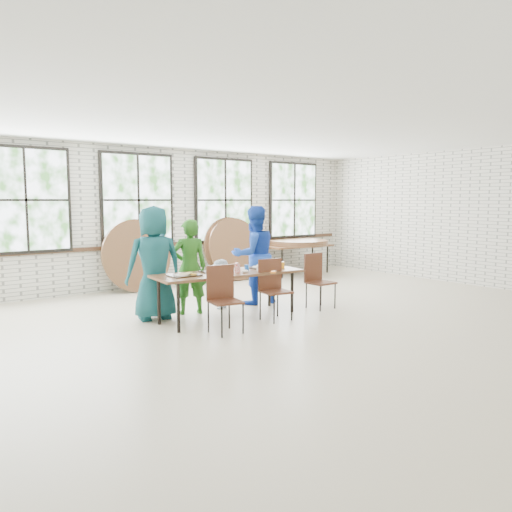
{
  "coord_description": "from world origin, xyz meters",
  "views": [
    {
      "loc": [
        -4.51,
        -5.38,
        1.87
      ],
      "look_at": [
        0.0,
        0.4,
        1.05
      ],
      "focal_mm": 35.0,
      "sensor_mm": 36.0,
      "label": 1
    }
  ],
  "objects_px": {
    "dining_table": "(229,275)",
    "chair_near_left": "(223,293)",
    "chair_near_right": "(273,284)",
    "storage_table": "(298,247)"
  },
  "relations": [
    {
      "from": "dining_table",
      "to": "chair_near_left",
      "type": "bearing_deg",
      "value": -125.17
    },
    {
      "from": "storage_table",
      "to": "chair_near_right",
      "type": "bearing_deg",
      "value": -134.23
    },
    {
      "from": "chair_near_left",
      "to": "storage_table",
      "type": "relative_size",
      "value": 0.52
    },
    {
      "from": "chair_near_left",
      "to": "storage_table",
      "type": "bearing_deg",
      "value": 47.77
    },
    {
      "from": "dining_table",
      "to": "chair_near_left",
      "type": "distance_m",
      "value": 0.85
    },
    {
      "from": "chair_near_left",
      "to": "chair_near_right",
      "type": "height_order",
      "value": "same"
    },
    {
      "from": "dining_table",
      "to": "chair_near_left",
      "type": "relative_size",
      "value": 2.6
    },
    {
      "from": "dining_table",
      "to": "chair_near_right",
      "type": "bearing_deg",
      "value": -37.58
    },
    {
      "from": "chair_near_right",
      "to": "storage_table",
      "type": "bearing_deg",
      "value": 52.09
    },
    {
      "from": "chair_near_left",
      "to": "dining_table",
      "type": "bearing_deg",
      "value": 60.26
    }
  ]
}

